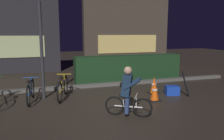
{
  "coord_description": "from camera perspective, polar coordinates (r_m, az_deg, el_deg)",
  "views": [
    {
      "loc": [
        -1.94,
        -5.94,
        2.02
      ],
      "look_at": [
        0.2,
        0.6,
        0.9
      ],
      "focal_mm": 35.58,
      "sensor_mm": 36.0,
      "label": 1
    }
  ],
  "objects": [
    {
      "name": "ground_plane",
      "position": [
        6.57,
        -0.03,
        -8.67
      ],
      "size": [
        40.0,
        40.0,
        0.0
      ],
      "primitive_type": "plane",
      "color": "#2D261E"
    },
    {
      "name": "sidewalk_curb",
      "position": [
        8.59,
        -4.61,
        -3.96
      ],
      "size": [
        12.0,
        0.24,
        0.12
      ],
      "primitive_type": "cube",
      "color": "#56544F",
      "rests_on": "ground"
    },
    {
      "name": "hedge_row",
      "position": [
        9.89,
        4.3,
        0.64
      ],
      "size": [
        4.8,
        0.7,
        1.08
      ],
      "primitive_type": "cube",
      "color": "#19381C",
      "rests_on": "ground"
    },
    {
      "name": "storefront_left",
      "position": [
        12.53,
        -25.57,
        8.1
      ],
      "size": [
        5.24,
        0.54,
        3.94
      ],
      "color": "#262328",
      "rests_on": "ground"
    },
    {
      "name": "storefront_right",
      "position": [
        14.16,
        3.82,
        11.39
      ],
      "size": [
        5.51,
        0.54,
        5.13
      ],
      "color": "#42382D",
      "rests_on": "ground"
    },
    {
      "name": "street_post",
      "position": [
        7.16,
        -17.62,
        4.57
      ],
      "size": [
        0.1,
        0.1,
        2.98
      ],
      "primitive_type": "cylinder",
      "color": "#2D2D33",
      "rests_on": "ground"
    },
    {
      "name": "parked_bike_left_mid",
      "position": [
        7.12,
        -20.21,
        -5.13
      ],
      "size": [
        0.46,
        1.52,
        0.7
      ],
      "rotation": [
        0.0,
        0.0,
        1.47
      ],
      "color": "black",
      "rests_on": "ground"
    },
    {
      "name": "parked_bike_center_left",
      "position": [
        7.2,
        -12.51,
        -4.5
      ],
      "size": [
        0.55,
        1.55,
        0.74
      ],
      "rotation": [
        0.0,
        0.0,
        1.28
      ],
      "color": "black",
      "rests_on": "ground"
    },
    {
      "name": "traffic_cone_near",
      "position": [
        6.92,
        10.93,
        -5.41
      ],
      "size": [
        0.36,
        0.36,
        0.6
      ],
      "color": "black",
      "rests_on": "ground"
    },
    {
      "name": "traffic_cone_far",
      "position": [
        7.74,
        10.74,
        -3.96
      ],
      "size": [
        0.36,
        0.36,
        0.57
      ],
      "color": "black",
      "rests_on": "ground"
    },
    {
      "name": "blue_crate",
      "position": [
        7.73,
        15.16,
        -5.08
      ],
      "size": [
        0.51,
        0.42,
        0.3
      ],
      "primitive_type": "cube",
      "rotation": [
        0.0,
        0.0,
        -0.26
      ],
      "color": "#193DB7",
      "rests_on": "ground"
    },
    {
      "name": "cyclist",
      "position": [
        5.5,
        4.02,
        -5.44
      ],
      "size": [
        1.04,
        0.7,
        1.25
      ],
      "rotation": [
        0.0,
        0.0,
        -0.55
      ],
      "color": "black",
      "rests_on": "ground"
    },
    {
      "name": "closed_umbrella",
      "position": [
        7.66,
        18.33,
        -3.36
      ],
      "size": [
        0.2,
        0.3,
        0.82
      ],
      "primitive_type": "cylinder",
      "rotation": [
        0.0,
        0.32,
        2.09
      ],
      "color": "black",
      "rests_on": "ground"
    }
  ]
}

